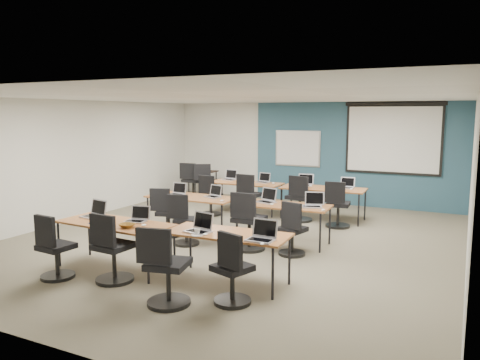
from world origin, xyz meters
The scene contains 58 objects.
floor centered at (0.00, 0.00, 0.00)m, with size 8.00×9.00×0.02m, color #6B6354.
ceiling centered at (0.00, 0.00, 2.70)m, with size 8.00×9.00×0.02m, color white.
wall_back centered at (0.00, 4.50, 1.35)m, with size 8.00×0.04×2.70m, color beige.
wall_front centered at (0.00, -4.50, 1.35)m, with size 8.00×0.04×2.70m, color beige.
wall_left centered at (-4.00, 0.00, 1.35)m, with size 0.04×9.00×2.70m, color beige.
wall_right centered at (4.00, 0.00, 1.35)m, with size 0.04×9.00×2.70m, color beige.
blue_accent_panel centered at (1.25, 4.47, 1.35)m, with size 5.50×0.04×2.70m, color #3D5977.
whiteboard centered at (-0.30, 4.43, 1.45)m, with size 1.28×0.03×0.98m.
projector_screen centered at (2.20, 4.41, 1.89)m, with size 2.40×0.10×1.82m.
training_table_front_left centered at (-0.92, -2.24, 0.69)m, with size 1.86×0.78×0.73m.
training_table_front_right centered at (0.94, -2.02, 0.68)m, with size 1.76×0.73×0.73m.
training_table_mid_left centered at (-1.07, 0.23, 0.69)m, with size 1.85×0.77×0.73m.
training_table_mid_right centered at (0.90, 0.26, 0.68)m, with size 1.74×0.73×0.73m.
training_table_back_left centered at (-0.93, 2.46, 0.68)m, with size 1.77×0.74×0.73m.
training_table_back_right centered at (1.00, 2.50, 0.69)m, with size 1.89×0.79×0.73m.
laptop_0 centered at (-1.48, -2.08, 0.80)m, with size 0.36×0.31×0.27m.
mouse_0 centered at (-1.29, -2.31, 0.74)m, with size 0.06×0.10×0.03m, color white.
task_chair_0 centered at (-1.39, -3.03, 0.40)m, with size 0.49×0.49×0.97m.
laptop_1 centered at (-0.65, -2.03, 0.79)m, with size 0.31×0.27×0.24m.
mouse_1 centered at (-0.38, -2.22, 0.74)m, with size 0.06×0.09×0.03m, color white.
task_chair_1 centered at (-0.54, -2.76, 0.42)m, with size 0.55×0.55×1.02m.
laptop_2 centered at (0.56, -2.14, 0.80)m, with size 0.36×0.30×0.27m.
mouse_2 centered at (0.72, -2.28, 0.74)m, with size 0.06×0.10×0.03m, color white.
task_chair_2 centered at (0.62, -3.10, 0.43)m, with size 0.56×0.56×1.03m.
laptop_3 centered at (1.53, -2.16, 0.80)m, with size 0.36×0.30×0.27m.
mouse_3 centered at (1.62, -2.35, 0.74)m, with size 0.05×0.09×0.03m, color white.
task_chair_3 centered at (1.36, -2.70, 0.40)m, with size 0.50×0.48×0.97m.
laptop_4 centered at (-1.45, 0.27, 0.79)m, with size 0.32×0.27×0.24m.
mouse_4 centered at (-1.30, 0.12, 0.74)m, with size 0.06×0.09×0.03m, color white.
task_chair_4 centered at (-1.33, -0.31, 0.40)m, with size 0.50×0.49×0.97m.
laptop_5 centered at (-0.64, 0.38, 0.79)m, with size 0.31×0.27×0.24m.
mouse_5 centered at (-0.27, 0.03, 0.74)m, with size 0.06×0.10×0.04m, color white.
task_chair_5 centered at (-0.67, -0.68, 0.39)m, with size 0.49×0.47×0.96m.
laptop_6 centered at (0.54, 0.34, 0.80)m, with size 0.35×0.30×0.27m.
mouse_6 centered at (0.72, 0.14, 0.74)m, with size 0.06×0.10×0.03m, color white.
task_chair_6 centered at (0.51, -0.45, 0.44)m, with size 0.58×0.58×1.05m.
laptop_7 centered at (1.46, 0.30, 0.79)m, with size 0.35×0.30×0.26m.
mouse_7 centered at (1.72, 0.06, 0.74)m, with size 0.06×0.09×0.03m, color white.
task_chair_7 centered at (1.33, -0.42, 0.39)m, with size 0.46×0.46×0.95m.
laptop_8 centered at (-1.50, 2.70, 0.79)m, with size 0.34×0.29×0.26m.
mouse_8 centered at (-1.15, 2.56, 0.74)m, with size 0.05×0.09×0.03m, color white.
task_chair_8 centered at (-1.52, 1.72, 0.40)m, with size 0.49×0.49×0.97m.
laptop_9 centered at (-0.54, 2.65, 0.79)m, with size 0.31×0.26×0.23m.
mouse_9 centered at (-0.25, 2.58, 0.74)m, with size 0.06×0.10×0.04m, color white.
task_chair_9 centered at (-0.60, 1.88, 0.43)m, with size 0.56×0.56×1.04m.
laptop_10 centered at (0.52, 2.63, 0.80)m, with size 0.35×0.30×0.27m.
mouse_10 centered at (0.68, 2.54, 0.74)m, with size 0.07×0.10×0.04m, color white.
task_chair_10 centered at (0.59, 2.08, 0.43)m, with size 0.57×0.57×1.04m.
laptop_11 centered at (1.49, 2.69, 0.79)m, with size 0.32×0.27×0.24m.
mouse_11 centered at (1.63, 2.53, 0.74)m, with size 0.06×0.10×0.04m, color white.
task_chair_11 centered at (1.50, 1.89, 0.41)m, with size 0.52×0.52×1.00m.
blue_mousepad centered at (-1.10, -2.41, 0.73)m, with size 0.24×0.20×0.01m, color #0B239C.
snack_bowl centered at (-0.54, -2.41, 0.76)m, with size 0.24×0.24×0.06m, color brown.
snack_plate centered at (0.63, -2.34, 0.74)m, with size 0.17×0.17×0.01m, color white.
coffee_cup centered at (0.63, -2.33, 0.78)m, with size 0.08×0.08×0.07m, color white.
utility_table centered at (-3.05, 3.94, 0.65)m, with size 0.85×0.47×0.75m.
spare_chair_a centered at (-2.45, 3.25, 0.43)m, with size 0.64×0.57×1.04m.
spare_chair_b centered at (-2.96, 3.23, 0.44)m, with size 0.58×0.58×1.05m.
Camera 1 is at (3.96, -7.72, 2.41)m, focal length 35.00 mm.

